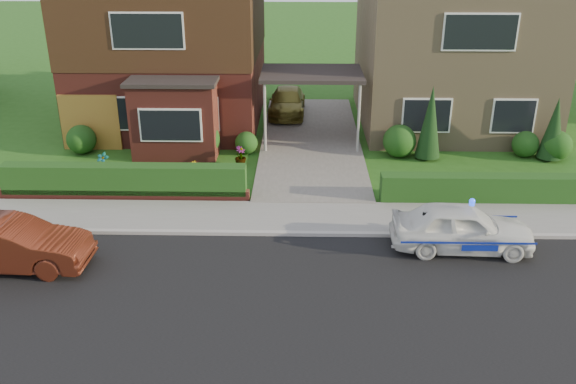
{
  "coord_description": "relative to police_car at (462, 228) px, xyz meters",
  "views": [
    {
      "loc": [
        -0.38,
        -11.71,
        7.73
      ],
      "look_at": [
        -0.72,
        3.5,
        1.11
      ],
      "focal_mm": 38.0,
      "sensor_mm": 36.0,
      "label": 1
    }
  ],
  "objects": [
    {
      "name": "conifer_a",
      "position": [
        0.42,
        6.8,
        0.68
      ],
      "size": [
        0.9,
        0.9,
        2.6
      ],
      "primitive_type": "cone",
      "color": "black",
      "rests_on": "ground"
    },
    {
      "name": "hedge_right",
      "position": [
        2.02,
        2.95,
        -0.62
      ],
      "size": [
        7.5,
        0.55,
        0.8
      ],
      "primitive_type": "cube",
      "color": "#1D3D13",
      "rests_on": "ground"
    },
    {
      "name": "street_car",
      "position": [
        -11.21,
        -1.2,
        0.01
      ],
      "size": [
        1.4,
        3.82,
        1.25
      ],
      "primitive_type": "imported",
      "rotation": [
        0.0,
        0.0,
        1.55
      ],
      "color": "#4C1C10",
      "rests_on": "ground"
    },
    {
      "name": "shrub_left_near",
      "position": [
        -6.18,
        7.2,
        -0.2
      ],
      "size": [
        0.84,
        0.84,
        0.84
      ],
      "primitive_type": "sphere",
      "color": "#1D3D13",
      "rests_on": "ground"
    },
    {
      "name": "shrub_right_far",
      "position": [
        5.02,
        6.8,
        -0.08
      ],
      "size": [
        1.08,
        1.08,
        1.08
      ],
      "primitive_type": "sphere",
      "color": "#1D3D13",
      "rests_on": "ground"
    },
    {
      "name": "shrub_right_near",
      "position": [
        -0.58,
        7.0,
        -0.02
      ],
      "size": [
        1.2,
        1.2,
        1.2
      ],
      "primitive_type": "sphere",
      "color": "#1D3D13",
      "rests_on": "ground"
    },
    {
      "name": "shrub_right_mid",
      "position": [
        4.02,
        7.1,
        -0.14
      ],
      "size": [
        0.96,
        0.96,
        0.96
      ],
      "primitive_type": "sphere",
      "color": "#1D3D13",
      "rests_on": "ground"
    },
    {
      "name": "road",
      "position": [
        -3.78,
        -2.4,
        -0.62
      ],
      "size": [
        60.0,
        6.0,
        0.02
      ],
      "primitive_type": "cube",
      "color": "black",
      "rests_on": "ground"
    },
    {
      "name": "driveway",
      "position": [
        -3.78,
        8.6,
        -0.56
      ],
      "size": [
        3.8,
        12.0,
        0.12
      ],
      "primitive_type": "cube",
      "color": "#666059",
      "rests_on": "ground"
    },
    {
      "name": "police_car",
      "position": [
        0.0,
        0.0,
        0.0
      ],
      "size": [
        3.34,
        3.68,
        1.4
      ],
      "rotation": [
        0.0,
        0.0,
        1.53
      ],
      "color": "silver",
      "rests_on": "ground"
    },
    {
      "name": "shrub_left_far",
      "position": [
        -12.28,
        7.1,
        -0.08
      ],
      "size": [
        1.08,
        1.08,
        1.08
      ],
      "primitive_type": "sphere",
      "color": "#1D3D13",
      "rests_on": "ground"
    },
    {
      "name": "dwarf_wall",
      "position": [
        -9.58,
        2.9,
        -0.44
      ],
      "size": [
        7.7,
        0.25,
        0.36
      ],
      "primitive_type": "cube",
      "color": "maroon",
      "rests_on": "ground"
    },
    {
      "name": "shrub_left_mid",
      "position": [
        -7.78,
        6.9,
        0.04
      ],
      "size": [
        1.32,
        1.32,
        1.32
      ],
      "primitive_type": "sphere",
      "color": "#1D3D13",
      "rests_on": "ground"
    },
    {
      "name": "ground",
      "position": [
        -3.78,
        -2.4,
        -0.62
      ],
      "size": [
        120.0,
        120.0,
        0.0
      ],
      "primitive_type": "plane",
      "color": "#225216",
      "rests_on": "ground"
    },
    {
      "name": "house_right",
      "position": [
        2.02,
        11.59,
        3.04
      ],
      "size": [
        7.5,
        8.06,
        7.25
      ],
      "color": "#967F5C",
      "rests_on": "ground"
    },
    {
      "name": "kerb",
      "position": [
        -3.78,
        0.65,
        -0.56
      ],
      "size": [
        60.0,
        0.16,
        0.12
      ],
      "primitive_type": "cube",
      "color": "#9E9993",
      "rests_on": "ground"
    },
    {
      "name": "house_left",
      "position": [
        -9.57,
        11.5,
        3.19
      ],
      "size": [
        7.5,
        9.53,
        7.25
      ],
      "color": "maroon",
      "rests_on": "ground"
    },
    {
      "name": "potted_plant_b",
      "position": [
        -7.78,
        4.41,
        -0.24
      ],
      "size": [
        0.51,
        0.47,
        0.75
      ],
      "primitive_type": "imported",
      "rotation": [
        0.0,
        0.0,
        0.4
      ],
      "color": "gray",
      "rests_on": "ground"
    },
    {
      "name": "potted_plant_a",
      "position": [
        -10.79,
        4.86,
        -0.21
      ],
      "size": [
        0.49,
        0.39,
        0.81
      ],
      "primitive_type": "imported",
      "rotation": [
        0.0,
        0.0,
        -0.25
      ],
      "color": "gray",
      "rests_on": "ground"
    },
    {
      "name": "sidewalk",
      "position": [
        -3.78,
        1.7,
        -0.57
      ],
      "size": [
        60.0,
        2.0,
        0.1
      ],
      "primitive_type": "cube",
      "color": "slate",
      "rests_on": "ground"
    },
    {
      "name": "garage_door",
      "position": [
        -12.03,
        7.56,
        0.43
      ],
      "size": [
        2.2,
        0.1,
        2.1
      ],
      "primitive_type": "cube",
      "color": "#945B20",
      "rests_on": "ground"
    },
    {
      "name": "hedge_left",
      "position": [
        -9.58,
        3.05,
        -0.62
      ],
      "size": [
        7.5,
        0.55,
        0.9
      ],
      "primitive_type": "cube",
      "color": "#1D3D13",
      "rests_on": "ground"
    },
    {
      "name": "carport_link",
      "position": [
        -3.78,
        8.55,
        2.04
      ],
      "size": [
        3.8,
        3.0,
        2.77
      ],
      "color": "black",
      "rests_on": "ground"
    },
    {
      "name": "potted_plant_c",
      "position": [
        -6.28,
        5.89,
        -0.27
      ],
      "size": [
        0.53,
        0.53,
        0.71
      ],
      "primitive_type": "imported",
      "rotation": [
        0.0,
        0.0,
        1.11
      ],
      "color": "gray",
      "rests_on": "ground"
    },
    {
      "name": "driveway_car",
      "position": [
        -4.78,
        12.1,
        0.05
      ],
      "size": [
        1.61,
        3.79,
        1.09
      ],
      "primitive_type": "imported",
      "rotation": [
        0.0,
        0.0,
        -0.02
      ],
      "color": "olive",
      "rests_on": "driveway"
    },
    {
      "name": "conifer_b",
      "position": [
        4.82,
        6.8,
        0.48
      ],
      "size": [
        0.9,
        0.9,
        2.2
      ],
      "primitive_type": "cone",
      "color": "black",
      "rests_on": "ground"
    }
  ]
}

